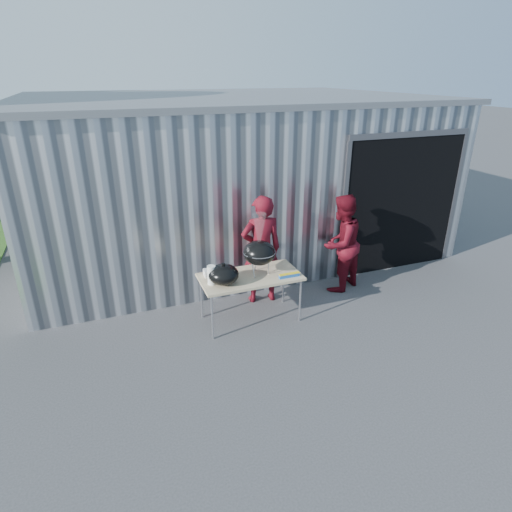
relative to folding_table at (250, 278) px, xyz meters
name	(u,v)px	position (x,y,z in m)	size (l,w,h in m)	color
ground	(272,351)	(-0.01, -0.88, -0.71)	(80.00, 80.00, 0.00)	#39393C
building	(231,169)	(0.91, 3.71, 0.83)	(8.20, 6.20, 3.10)	silver
folding_table	(250,278)	(0.00, 0.00, 0.00)	(1.50, 0.75, 0.75)	tan
kettle_grill	(259,249)	(0.15, 0.01, 0.45)	(0.49, 0.49, 0.95)	black
grill_lid	(224,274)	(-0.44, -0.10, 0.18)	(0.44, 0.44, 0.32)	black
paper_towels	(212,275)	(-0.60, -0.05, 0.18)	(0.12, 0.12, 0.28)	white
white_tub	(211,272)	(-0.55, 0.22, 0.09)	(0.20, 0.15, 0.10)	white
foil_box	(289,275)	(0.52, -0.25, 0.07)	(0.32, 0.05, 0.06)	#1952A6
person_cook	(261,250)	(0.38, 0.52, 0.20)	(0.66, 0.43, 1.81)	#530A15
person_bystander	(341,243)	(1.81, 0.44, 0.14)	(0.83, 0.64, 1.70)	#530A15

